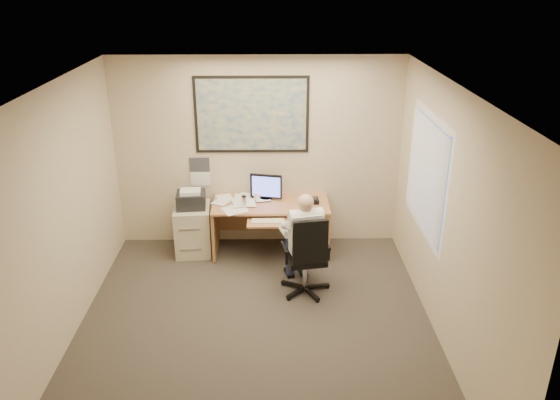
{
  "coord_description": "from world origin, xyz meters",
  "views": [
    {
      "loc": [
        0.19,
        -5.04,
        3.72
      ],
      "look_at": [
        0.29,
        1.3,
        1.04
      ],
      "focal_mm": 35.0,
      "sensor_mm": 36.0,
      "label": 1
    }
  ],
  "objects_px": {
    "filing_cabinet": "(193,225)",
    "person": "(305,244)",
    "office_chair": "(305,271)",
    "desk": "(294,222)"
  },
  "relations": [
    {
      "from": "desk",
      "to": "filing_cabinet",
      "type": "bearing_deg",
      "value": -179.99
    },
    {
      "from": "filing_cabinet",
      "to": "person",
      "type": "height_order",
      "value": "person"
    },
    {
      "from": "filing_cabinet",
      "to": "desk",
      "type": "bearing_deg",
      "value": -4.74
    },
    {
      "from": "filing_cabinet",
      "to": "person",
      "type": "distance_m",
      "value": 1.86
    },
    {
      "from": "office_chair",
      "to": "person",
      "type": "distance_m",
      "value": 0.34
    },
    {
      "from": "desk",
      "to": "office_chair",
      "type": "height_order",
      "value": "desk"
    },
    {
      "from": "office_chair",
      "to": "person",
      "type": "xyz_separation_m",
      "value": [
        0.01,
        0.08,
        0.33
      ]
    },
    {
      "from": "filing_cabinet",
      "to": "office_chair",
      "type": "relative_size",
      "value": 0.89
    },
    {
      "from": "desk",
      "to": "office_chair",
      "type": "distance_m",
      "value": 1.13
    },
    {
      "from": "desk",
      "to": "person",
      "type": "xyz_separation_m",
      "value": [
        0.09,
        -1.04,
        0.2
      ]
    }
  ]
}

